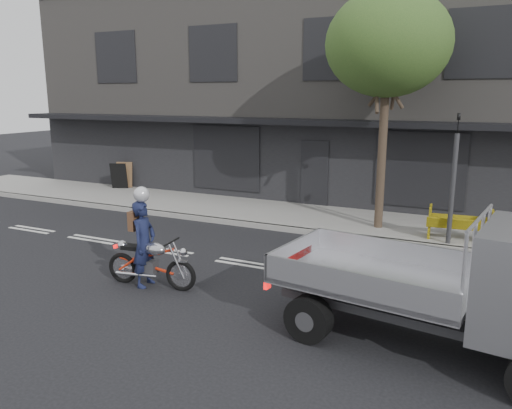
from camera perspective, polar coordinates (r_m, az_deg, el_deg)
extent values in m
plane|color=black|center=(11.96, -1.01, -6.82)|extent=(80.00, 80.00, 0.00)
cube|color=gray|center=(16.11, 6.45, -1.52)|extent=(32.00, 3.20, 0.15)
cube|color=gray|center=(14.65, 4.40, -2.90)|extent=(32.00, 0.20, 0.15)
cube|color=slate|center=(21.98, 12.49, 12.33)|extent=(26.00, 10.00, 8.00)
cylinder|color=#382B21|center=(14.71, 14.14, 4.48)|extent=(0.24, 0.24, 4.00)
ellipsoid|color=#294A1B|center=(14.64, 14.85, 17.37)|extent=(3.40, 3.40, 2.89)
cylinder|color=#2D2D30|center=(13.70, 21.52, 1.29)|extent=(0.12, 0.12, 3.00)
imported|color=black|center=(13.50, 22.11, 8.59)|extent=(0.08, 0.10, 0.50)
torus|color=black|center=(11.13, -14.99, -7.02)|extent=(0.68, 0.17, 0.67)
torus|color=black|center=(10.44, -8.58, -8.03)|extent=(0.68, 0.17, 0.67)
cube|color=#2D2D30|center=(10.76, -12.16, -6.95)|extent=(0.37, 0.27, 0.28)
ellipsoid|color=#B3B2B7|center=(10.55, -11.51, -4.98)|extent=(0.58, 0.37, 0.27)
cube|color=black|center=(10.80, -13.72, -4.79)|extent=(0.56, 0.29, 0.09)
cylinder|color=black|center=(10.30, -9.61, -4.22)|extent=(0.10, 0.60, 0.04)
imported|color=#151A3A|center=(10.67, -12.67, -4.42)|extent=(0.50, 0.71, 1.82)
cylinder|color=black|center=(8.35, 6.01, -12.87)|extent=(0.81, 0.39, 0.78)
cylinder|color=black|center=(9.81, 10.77, -9.05)|extent=(0.81, 0.39, 0.78)
cube|color=#2D2D30|center=(8.52, 18.93, -11.70)|extent=(4.82, 1.67, 0.14)
cube|color=silver|center=(8.60, 13.43, -8.37)|extent=(3.33, 2.41, 0.10)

